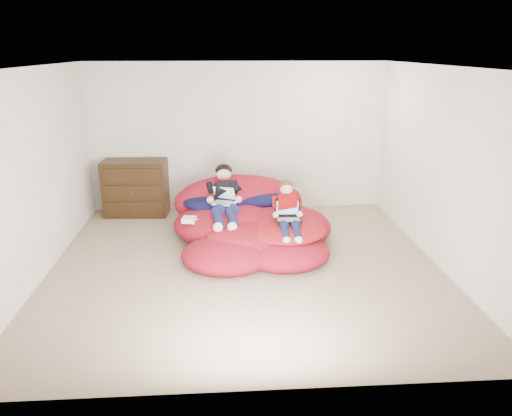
{
  "coord_description": "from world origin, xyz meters",
  "views": [
    {
      "loc": [
        -0.27,
        -5.96,
        2.7
      ],
      "look_at": [
        0.16,
        0.26,
        0.7
      ],
      "focal_mm": 35.0,
      "sensor_mm": 36.0,
      "label": 1
    }
  ],
  "objects_px": {
    "dresser": "(136,188)",
    "younger_boy": "(288,209)",
    "laptop_black": "(288,214)",
    "beanbag_pile": "(250,224)",
    "older_boy": "(224,194)",
    "laptop_white": "(224,199)"
  },
  "relations": [
    {
      "from": "dresser",
      "to": "younger_boy",
      "type": "distance_m",
      "value": 2.95
    },
    {
      "from": "dresser",
      "to": "laptop_black",
      "type": "distance_m",
      "value": 2.96
    },
    {
      "from": "beanbag_pile",
      "to": "younger_boy",
      "type": "height_order",
      "value": "younger_boy"
    },
    {
      "from": "beanbag_pile",
      "to": "older_boy",
      "type": "bearing_deg",
      "value": 151.3
    },
    {
      "from": "dresser",
      "to": "laptop_black",
      "type": "xyz_separation_m",
      "value": [
        2.33,
        -1.83,
        0.09
      ]
    },
    {
      "from": "laptop_white",
      "to": "beanbag_pile",
      "type": "bearing_deg",
      "value": -11.29
    },
    {
      "from": "older_boy",
      "to": "laptop_black",
      "type": "relative_size",
      "value": 3.71
    },
    {
      "from": "dresser",
      "to": "laptop_white",
      "type": "height_order",
      "value": "dresser"
    },
    {
      "from": "beanbag_pile",
      "to": "laptop_black",
      "type": "relative_size",
      "value": 7.0
    },
    {
      "from": "beanbag_pile",
      "to": "older_boy",
      "type": "xyz_separation_m",
      "value": [
        -0.36,
        0.2,
        0.4
      ]
    },
    {
      "from": "older_boy",
      "to": "younger_boy",
      "type": "height_order",
      "value": "older_boy"
    },
    {
      "from": "laptop_black",
      "to": "dresser",
      "type": "bearing_deg",
      "value": 141.85
    },
    {
      "from": "laptop_black",
      "to": "older_boy",
      "type": "bearing_deg",
      "value": 141.72
    },
    {
      "from": "dresser",
      "to": "older_boy",
      "type": "height_order",
      "value": "older_boy"
    },
    {
      "from": "beanbag_pile",
      "to": "laptop_white",
      "type": "xyz_separation_m",
      "value": [
        -0.36,
        0.07,
        0.37
      ]
    },
    {
      "from": "laptop_white",
      "to": "laptop_black",
      "type": "distance_m",
      "value": 1.02
    },
    {
      "from": "older_boy",
      "to": "laptop_white",
      "type": "height_order",
      "value": "older_boy"
    },
    {
      "from": "dresser",
      "to": "older_boy",
      "type": "xyz_separation_m",
      "value": [
        1.48,
        -1.16,
        0.2
      ]
    },
    {
      "from": "older_boy",
      "to": "younger_boy",
      "type": "distance_m",
      "value": 1.07
    },
    {
      "from": "beanbag_pile",
      "to": "laptop_black",
      "type": "height_order",
      "value": "beanbag_pile"
    },
    {
      "from": "older_boy",
      "to": "laptop_white",
      "type": "xyz_separation_m",
      "value": [
        0.0,
        -0.13,
        -0.03
      ]
    },
    {
      "from": "younger_boy",
      "to": "laptop_white",
      "type": "relative_size",
      "value": 2.06
    }
  ]
}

